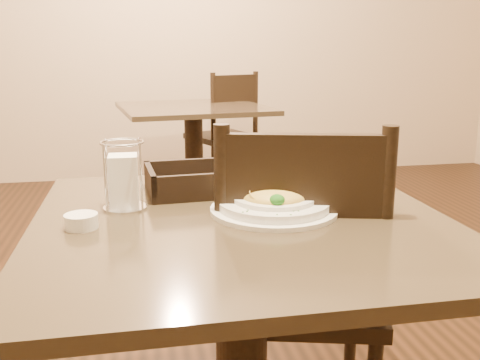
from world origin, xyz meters
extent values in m
cube|color=#473A28|center=(0.00, 0.00, 0.71)|extent=(0.90, 0.90, 0.03)
cylinder|color=black|center=(0.14, 2.36, 0.01)|extent=(0.52, 0.52, 0.03)
cylinder|color=black|center=(0.14, 2.36, 0.36)|extent=(0.12, 0.12, 0.67)
cube|color=#473A28|center=(0.14, 2.36, 0.71)|extent=(1.01, 1.01, 0.03)
cube|color=black|center=(0.18, 0.16, 0.45)|extent=(0.51, 0.51, 0.04)
cylinder|color=black|center=(0.40, 0.29, 0.21)|extent=(0.04, 0.04, 0.43)
cylinder|color=black|center=(0.05, 0.38, 0.21)|extent=(0.04, 0.04, 0.43)
cylinder|color=black|center=(0.31, -0.06, 0.70)|extent=(0.04, 0.04, 0.46)
cylinder|color=black|center=(-0.04, 0.03, 0.70)|extent=(0.04, 0.04, 0.46)
cube|color=black|center=(0.14, -0.01, 0.80)|extent=(0.36, 0.12, 0.22)
cube|color=black|center=(0.39, 2.79, 0.45)|extent=(0.55, 0.55, 0.04)
cylinder|color=black|center=(0.48, 3.03, 0.21)|extent=(0.04, 0.04, 0.43)
cylinder|color=black|center=(0.15, 2.88, 0.21)|extent=(0.04, 0.04, 0.43)
cylinder|color=black|center=(0.62, 2.70, 0.21)|extent=(0.04, 0.04, 0.43)
cylinder|color=black|center=(0.29, 2.55, 0.21)|extent=(0.04, 0.04, 0.43)
cylinder|color=black|center=(0.62, 2.70, 0.70)|extent=(0.04, 0.04, 0.46)
cylinder|color=black|center=(0.29, 2.55, 0.70)|extent=(0.04, 0.04, 0.46)
cube|color=black|center=(0.46, 2.62, 0.80)|extent=(0.34, 0.17, 0.22)
cylinder|color=white|center=(0.08, 0.03, 0.73)|extent=(0.29, 0.29, 0.01)
cylinder|color=white|center=(0.08, 0.03, 0.75)|extent=(0.25, 0.25, 0.02)
cylinder|color=white|center=(0.08, 0.03, 0.76)|extent=(0.19, 0.19, 0.01)
ellipsoid|color=gold|center=(0.08, 0.03, 0.77)|extent=(0.15, 0.15, 0.05)
cube|color=yellow|center=(0.01, 0.08, 0.78)|extent=(0.06, 0.05, 0.04)
cube|color=silver|center=(0.20, 0.02, 0.76)|extent=(0.11, 0.01, 0.01)
cube|color=silver|center=(0.14, 0.02, 0.76)|extent=(0.03, 0.02, 0.00)
torus|color=gold|center=(0.05, 0.06, 0.79)|extent=(0.04, 0.04, 0.01)
torus|color=gold|center=(0.07, 0.02, 0.79)|extent=(0.04, 0.05, 0.03)
torus|color=gold|center=(0.12, -0.01, 0.79)|extent=(0.03, 0.03, 0.00)
torus|color=gold|center=(0.10, 0.02, 0.77)|extent=(0.04, 0.04, 0.01)
torus|color=gold|center=(0.07, 0.03, 0.77)|extent=(0.04, 0.04, 0.01)
torus|color=gold|center=(0.08, 0.01, 0.78)|extent=(0.05, 0.05, 0.01)
torus|color=gold|center=(0.07, 0.02, 0.79)|extent=(0.05, 0.04, 0.03)
torus|color=gold|center=(0.08, 0.03, 0.77)|extent=(0.04, 0.03, 0.03)
torus|color=gold|center=(0.03, 0.00, 0.77)|extent=(0.05, 0.05, 0.03)
torus|color=gold|center=(0.05, 0.02, 0.79)|extent=(0.04, 0.04, 0.02)
torus|color=gold|center=(0.03, 0.02, 0.78)|extent=(0.05, 0.04, 0.03)
torus|color=gold|center=(0.09, 0.03, 0.77)|extent=(0.04, 0.04, 0.02)
torus|color=gold|center=(0.07, 0.03, 0.79)|extent=(0.04, 0.04, 0.02)
torus|color=gold|center=(0.07, 0.01, 0.78)|extent=(0.05, 0.05, 0.02)
torus|color=gold|center=(0.11, 0.06, 0.79)|extent=(0.03, 0.03, 0.01)
torus|color=gold|center=(0.08, 0.06, 0.78)|extent=(0.04, 0.04, 0.02)
torus|color=gold|center=(0.04, 0.04, 0.78)|extent=(0.03, 0.03, 0.01)
torus|color=gold|center=(0.11, 0.03, 0.79)|extent=(0.03, 0.04, 0.02)
torus|color=gold|center=(0.05, 0.05, 0.78)|extent=(0.04, 0.04, 0.02)
torus|color=gold|center=(0.08, 0.03, 0.78)|extent=(0.04, 0.03, 0.03)
torus|color=tan|center=(0.05, 0.05, 0.80)|extent=(0.04, 0.04, 0.04)
torus|color=tan|center=(0.08, 0.01, 0.80)|extent=(0.04, 0.04, 0.04)
torus|color=tan|center=(0.09, 0.02, 0.80)|extent=(0.04, 0.02, 0.04)
torus|color=tan|center=(0.08, 0.03, 0.80)|extent=(0.04, 0.03, 0.04)
torus|color=tan|center=(0.09, 0.03, 0.80)|extent=(0.04, 0.02, 0.04)
ellipsoid|color=#175112|center=(0.13, 0.06, 0.77)|extent=(0.03, 0.03, 0.02)
ellipsoid|color=#175112|center=(0.04, 0.08, 0.77)|extent=(0.03, 0.03, 0.02)
ellipsoid|color=#175112|center=(0.07, -0.04, 0.77)|extent=(0.03, 0.03, 0.03)
cube|color=#266619|center=(-0.02, 0.02, 0.76)|extent=(0.00, 0.00, 0.00)
cube|color=#266619|center=(0.18, 0.06, 0.76)|extent=(0.00, 0.00, 0.00)
cube|color=#266619|center=(0.00, -0.05, 0.76)|extent=(0.00, 0.00, 0.00)
cube|color=#266619|center=(0.18, -0.02, 0.76)|extent=(0.00, 0.00, 0.00)
cube|color=#266619|center=(0.09, -0.09, 0.76)|extent=(0.00, 0.00, 0.00)
cube|color=#266619|center=(0.01, -0.04, 0.76)|extent=(0.00, 0.00, 0.00)
cube|color=#266619|center=(0.11, 0.13, 0.76)|extent=(0.00, 0.00, 0.00)
cube|color=#266619|center=(0.11, -0.07, 0.76)|extent=(0.00, 0.00, 0.00)
cube|color=#266619|center=(-0.02, 0.02, 0.76)|extent=(0.00, 0.00, 0.00)
cube|color=#266619|center=(-0.01, -0.06, 0.76)|extent=(0.00, 0.00, 0.00)
cube|color=#266619|center=(-0.02, 0.04, 0.76)|extent=(0.00, 0.00, 0.00)
cube|color=#266619|center=(-0.03, 0.07, 0.76)|extent=(0.00, 0.00, 0.00)
cube|color=#266619|center=(-0.01, 0.07, 0.76)|extent=(0.00, 0.00, 0.00)
cube|color=#266619|center=(0.18, 0.07, 0.76)|extent=(0.00, 0.00, 0.00)
cube|color=#266619|center=(-0.01, 0.07, 0.76)|extent=(0.00, 0.00, 0.00)
cube|color=#266619|center=(0.10, 0.13, 0.76)|extent=(0.00, 0.00, 0.00)
cube|color=#266619|center=(0.06, -0.09, 0.76)|extent=(0.00, 0.00, 0.00)
cube|color=#266619|center=(0.10, -0.07, 0.76)|extent=(0.00, 0.00, 0.00)
cube|color=white|center=(0.30, 0.05, 0.73)|extent=(0.16, 0.16, 0.00)
cylinder|color=#BC4D42|center=(0.30, 0.05, 0.80)|extent=(0.08, 0.08, 0.13)
cylinder|color=white|center=(0.30, 0.05, 0.86)|extent=(0.08, 0.08, 0.01)
cube|color=black|center=(-0.08, 0.24, 0.74)|extent=(0.26, 0.22, 0.02)
cube|color=black|center=(0.04, 0.25, 0.77)|extent=(0.03, 0.20, 0.05)
cube|color=black|center=(-0.19, 0.23, 0.77)|extent=(0.03, 0.20, 0.05)
cube|color=black|center=(-0.08, 0.33, 0.77)|extent=(0.24, 0.03, 0.05)
cube|color=black|center=(-0.07, 0.15, 0.77)|extent=(0.24, 0.03, 0.05)
cylinder|color=silver|center=(-0.25, 0.12, 0.73)|extent=(0.10, 0.10, 0.01)
torus|color=silver|center=(-0.25, 0.12, 0.88)|extent=(0.10, 0.10, 0.01)
cube|color=white|center=(-0.25, 0.12, 0.79)|extent=(0.08, 0.08, 0.12)
cylinder|color=silver|center=(-0.29, 0.08, 0.81)|extent=(0.01, 0.01, 0.16)
cylinder|color=silver|center=(-0.21, 0.08, 0.81)|extent=(0.01, 0.01, 0.16)
cylinder|color=silver|center=(-0.29, 0.16, 0.81)|extent=(0.01, 0.01, 0.16)
cylinder|color=silver|center=(-0.21, 0.16, 0.81)|extent=(0.01, 0.01, 0.16)
cylinder|color=white|center=(0.11, 0.17, 0.73)|extent=(0.17, 0.17, 0.01)
cylinder|color=white|center=(-0.34, -0.01, 0.74)|extent=(0.08, 0.08, 0.03)
camera|label=1|loc=(-0.21, -1.10, 1.09)|focal=40.00mm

